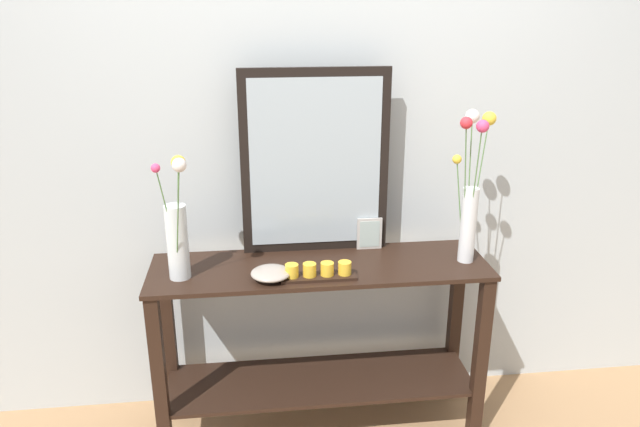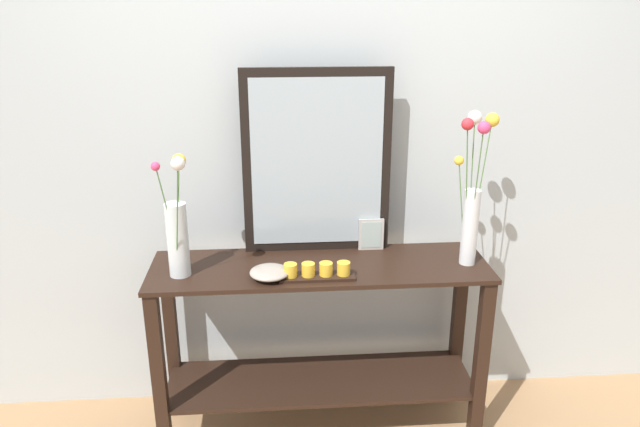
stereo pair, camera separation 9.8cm
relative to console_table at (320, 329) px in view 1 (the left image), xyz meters
The scene contains 9 objects.
ground_plane 0.54m from the console_table, ahead, with size 7.00×6.00×0.02m, color #A87F56.
wall_back 0.88m from the console_table, 90.00° to the left, with size 6.40×0.08×2.70m, color #B2BCC1.
console_table is the anchor object (origin of this frame).
mirror_leaning 0.76m from the console_table, 91.00° to the left, with size 0.66×0.03×0.83m.
tall_vase_left 0.80m from the console_table, behind, with size 0.14×0.23×0.55m.
vase_right 0.91m from the console_table, ahead, with size 0.20×0.20×0.67m.
candle_tray 0.37m from the console_table, 99.80° to the right, with size 0.32×0.09×0.07m.
picture_frame_small 0.49m from the console_table, 32.09° to the left, with size 0.12×0.01×0.15m.
decorative_bowl 0.43m from the console_table, 151.86° to the right, with size 0.17×0.17×0.05m.
Camera 1 is at (-0.28, -2.38, 1.96)m, focal length 33.69 mm.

